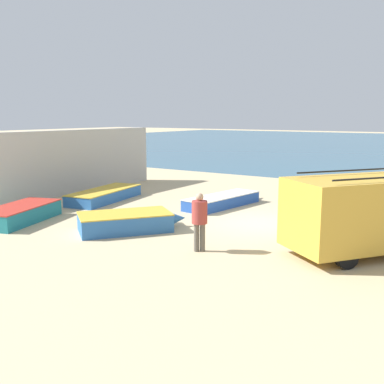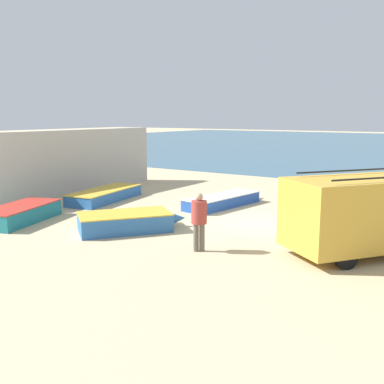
% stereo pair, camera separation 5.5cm
% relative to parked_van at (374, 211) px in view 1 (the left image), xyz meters
% --- Properties ---
extents(ground_plane, '(200.00, 200.00, 0.00)m').
position_rel_parked_van_xyz_m(ground_plane, '(-4.24, 1.42, -1.25)').
color(ground_plane, tan).
extents(harbor_wall, '(0.50, 11.05, 3.28)m').
position_rel_parked_van_xyz_m(harbor_wall, '(-15.29, 2.42, 0.39)').
color(harbor_wall, '#BCB7AD').
rests_on(harbor_wall, ground_plane).
extents(parked_van, '(4.73, 5.40, 2.40)m').
position_rel_parked_van_xyz_m(parked_van, '(0.00, 0.00, 0.00)').
color(parked_van, gold).
rests_on(parked_van, ground_plane).
extents(fishing_rowboat_0, '(2.47, 4.22, 0.63)m').
position_rel_parked_van_xyz_m(fishing_rowboat_0, '(-12.10, -3.20, -0.94)').
color(fishing_rowboat_0, '#1E757F').
rests_on(fishing_rowboat_0, ground_plane).
extents(fishing_rowboat_1, '(1.85, 5.00, 0.51)m').
position_rel_parked_van_xyz_m(fishing_rowboat_1, '(-7.08, 3.65, -1.00)').
color(fishing_rowboat_1, '#234CA3').
rests_on(fishing_rowboat_1, ground_plane).
extents(fishing_rowboat_2, '(2.25, 5.30, 0.54)m').
position_rel_parked_van_xyz_m(fishing_rowboat_2, '(-12.45, 1.74, -0.98)').
color(fishing_rowboat_2, '#2D66AD').
rests_on(fishing_rowboat_2, ground_plane).
extents(fishing_rowboat_3, '(2.78, 4.81, 0.61)m').
position_rel_parked_van_xyz_m(fishing_rowboat_3, '(-3.16, 6.62, -0.95)').
color(fishing_rowboat_3, '#234CA3').
rests_on(fishing_rowboat_3, ground_plane).
extents(fishing_rowboat_4, '(3.23, 3.72, 0.64)m').
position_rel_parked_van_xyz_m(fishing_rowboat_4, '(-7.73, -2.04, -0.93)').
color(fishing_rowboat_4, '#2D66AD').
rests_on(fishing_rowboat_4, ground_plane).
extents(fisherman_2, '(0.46, 0.46, 1.77)m').
position_rel_parked_van_xyz_m(fisherman_2, '(-4.32, -2.70, -0.19)').
color(fisherman_2, '#5B564C').
rests_on(fisherman_2, ground_plane).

